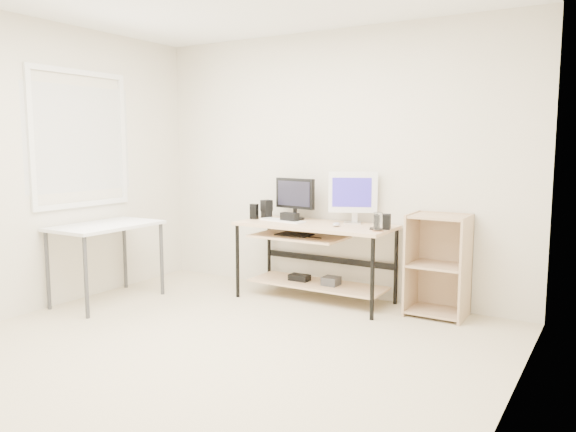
% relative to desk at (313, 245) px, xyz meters
% --- Properties ---
extents(room, '(4.01, 4.01, 2.62)m').
position_rel_desk_xyz_m(room, '(-0.11, -1.62, 0.78)').
color(room, beige).
rests_on(room, ground).
extents(desk, '(1.50, 0.65, 0.75)m').
position_rel_desk_xyz_m(desk, '(0.00, 0.00, 0.00)').
color(desk, beige).
rests_on(desk, ground).
extents(side_table, '(0.60, 1.00, 0.75)m').
position_rel_desk_xyz_m(side_table, '(-1.65, -1.06, 0.13)').
color(side_table, white).
rests_on(side_table, ground).
extents(shelf_unit, '(0.50, 0.40, 0.90)m').
position_rel_desk_xyz_m(shelf_unit, '(1.18, 0.16, -0.09)').
color(shelf_unit, tan).
rests_on(shelf_unit, ground).
extents(black_monitor, '(0.45, 0.19, 0.41)m').
position_rel_desk_xyz_m(black_monitor, '(-0.29, 0.15, 0.45)').
color(black_monitor, black).
rests_on(black_monitor, desk).
extents(white_imac, '(0.44, 0.22, 0.49)m').
position_rel_desk_xyz_m(white_imac, '(0.33, 0.19, 0.50)').
color(white_imac, silver).
rests_on(white_imac, desk).
extents(keyboard, '(0.51, 0.22, 0.02)m').
position_rel_desk_xyz_m(keyboard, '(-0.32, -0.03, 0.22)').
color(keyboard, white).
rests_on(keyboard, desk).
extents(mouse, '(0.09, 0.12, 0.04)m').
position_rel_desk_xyz_m(mouse, '(0.28, -0.07, 0.23)').
color(mouse, '#BBBBC0').
rests_on(mouse, desk).
extents(center_speaker, '(0.19, 0.11, 0.09)m').
position_rel_desk_xyz_m(center_speaker, '(-0.23, -0.04, 0.26)').
color(center_speaker, black).
rests_on(center_speaker, desk).
extents(speaker_left, '(0.12, 0.12, 0.19)m').
position_rel_desk_xyz_m(speaker_left, '(-0.58, 0.08, 0.31)').
color(speaker_left, black).
rests_on(speaker_left, desk).
extents(speaker_right, '(0.13, 0.13, 0.13)m').
position_rel_desk_xyz_m(speaker_right, '(0.71, 0.02, 0.28)').
color(speaker_right, black).
rests_on(speaker_right, desk).
extents(audio_controller, '(0.08, 0.05, 0.16)m').
position_rel_desk_xyz_m(audio_controller, '(-0.66, -0.04, 0.29)').
color(audio_controller, black).
rests_on(audio_controller, desk).
extents(volume_puck, '(0.05, 0.05, 0.02)m').
position_rel_desk_xyz_m(volume_puck, '(-0.30, -0.03, 0.22)').
color(volume_puck, black).
rests_on(volume_puck, desk).
extents(smartphone, '(0.09, 0.13, 0.01)m').
position_rel_desk_xyz_m(smartphone, '(0.63, -0.03, 0.22)').
color(smartphone, black).
rests_on(smartphone, desk).
extents(coaster, '(0.13, 0.13, 0.01)m').
position_rel_desk_xyz_m(coaster, '(0.71, -0.14, 0.21)').
color(coaster, '#AB724D').
rests_on(coaster, desk).
extents(drinking_glass, '(0.10, 0.10, 0.16)m').
position_rel_desk_xyz_m(drinking_glass, '(0.71, -0.14, 0.30)').
color(drinking_glass, white).
rests_on(drinking_glass, coaster).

